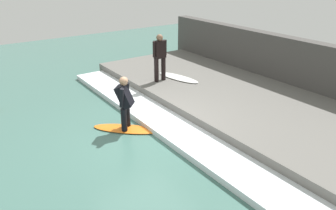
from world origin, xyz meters
TOP-DOWN VIEW (x-y plane):
  - ground_plane at (0.00, 0.00)m, footprint 28.00×28.00m
  - concrete_ledge at (3.57, 0.00)m, footprint 4.40×11.81m
  - back_wall at (6.02, 0.00)m, footprint 0.50×12.40m
  - wave_foam_crest at (0.81, 0.00)m, footprint 1.13×11.22m
  - surfboard_riding at (-0.22, 0.56)m, footprint 1.74×1.74m
  - surfer_riding at (-0.22, 0.56)m, footprint 0.61×0.61m
  - surfer_waiting_near at (2.28, 2.58)m, footprint 0.57×0.25m
  - surfboard_waiting_near at (2.98, 2.41)m, footprint 0.93×1.90m

SIDE VIEW (x-z plane):
  - ground_plane at x=0.00m, z-range 0.00..0.00m
  - surfboard_riding at x=-0.22m, z-range 0.00..0.06m
  - wave_foam_crest at x=0.81m, z-range 0.00..0.17m
  - concrete_ledge at x=3.57m, z-range 0.00..0.40m
  - surfboard_waiting_near at x=2.98m, z-range 0.40..0.46m
  - surfer_riding at x=-0.22m, z-range 0.14..1.65m
  - back_wall at x=6.02m, z-range 0.00..1.97m
  - surfer_waiting_near at x=2.28m, z-range 0.50..2.18m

